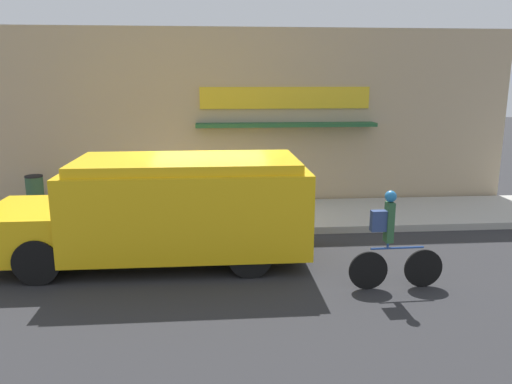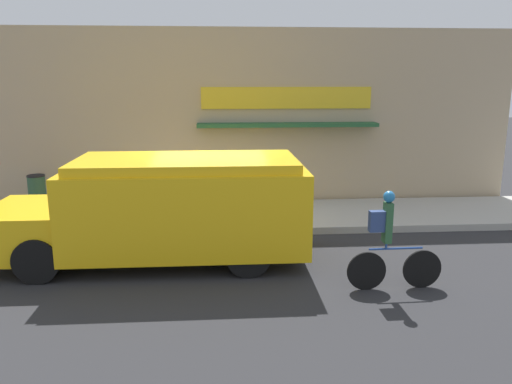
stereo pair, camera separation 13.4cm
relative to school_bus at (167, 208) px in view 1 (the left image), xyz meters
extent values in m
plane|color=#2B2B2D|center=(0.85, 1.47, -1.09)|extent=(70.00, 70.00, 0.00)
cube|color=#ADAAA3|center=(0.85, 2.87, -1.01)|extent=(28.00, 2.79, 0.17)
cube|color=tan|center=(0.85, 4.46, 1.39)|extent=(17.21, 0.18, 4.96)
cube|color=gold|center=(2.95, 4.35, 1.98)|extent=(4.75, 0.05, 0.60)
cube|color=#235633|center=(2.95, 4.09, 1.26)|extent=(4.99, 0.56, 0.10)
cube|color=yellow|center=(0.42, 0.00, 0.00)|extent=(4.63, 2.25, 1.61)
cube|color=yellow|center=(-2.64, -0.01, -0.36)|extent=(1.52, 2.06, 0.89)
cube|color=yellow|center=(0.42, 0.00, 0.90)|extent=(4.26, 2.07, 0.18)
cube|color=red|center=(-0.85, 1.36, 0.08)|extent=(0.03, 0.44, 0.44)
cylinder|color=black|center=(-2.23, 0.95, -0.68)|extent=(0.83, 0.26, 0.83)
cylinder|color=black|center=(-2.23, -0.96, -0.68)|extent=(0.83, 0.26, 0.83)
cylinder|color=black|center=(1.56, 0.96, -0.68)|extent=(0.83, 0.26, 0.83)
cylinder|color=black|center=(1.57, -0.95, -0.68)|extent=(0.83, 0.26, 0.83)
cylinder|color=black|center=(4.57, -1.68, -0.75)|extent=(0.69, 0.06, 0.69)
cylinder|color=black|center=(3.57, -1.71, -0.75)|extent=(0.69, 0.06, 0.69)
cylinder|color=#234793|center=(4.07, -1.70, -0.36)|extent=(0.95, 0.06, 0.04)
cylinder|color=#234793|center=(3.90, -1.70, -0.30)|extent=(0.04, 0.04, 0.12)
cube|color=#2D5B38|center=(3.90, -1.70, 0.11)|extent=(0.12, 0.20, 0.70)
sphere|color=#2375B7|center=(3.90, -1.70, 0.57)|extent=(0.20, 0.20, 0.20)
cube|color=navy|center=(3.71, -1.70, 0.14)|extent=(0.26, 0.15, 0.36)
cylinder|color=#2D5138|center=(-3.78, 3.61, -0.47)|extent=(0.44, 0.44, 0.91)
cylinder|color=black|center=(-3.78, 3.61, 0.01)|extent=(0.45, 0.45, 0.04)
camera|label=1|loc=(0.95, -9.64, 2.50)|focal=35.00mm
camera|label=2|loc=(1.09, -9.65, 2.50)|focal=35.00mm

